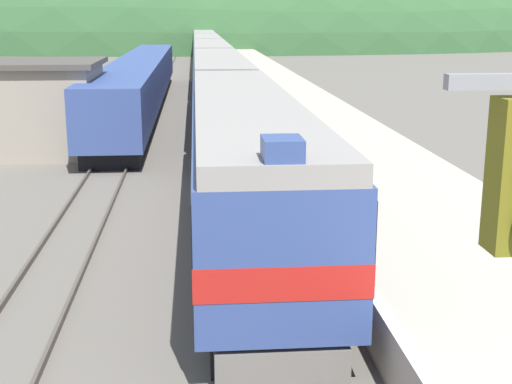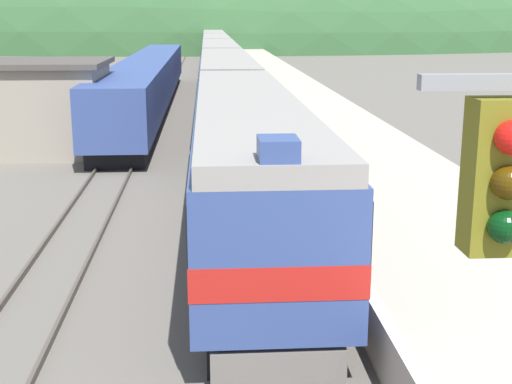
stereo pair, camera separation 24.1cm
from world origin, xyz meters
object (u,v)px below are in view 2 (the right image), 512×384
express_train_lead_car (247,160)px  carriage_second (227,89)px  carriage_fifth (214,45)px  carriage_fourth (216,52)px  carriage_third (220,64)px  siding_train (150,82)px

express_train_lead_car → carriage_second: 20.24m
carriage_fifth → express_train_lead_car: bearing=-90.0°
carriage_fourth → carriage_third: bearing=-90.0°
express_train_lead_car → carriage_fifth: bearing=90.0°
siding_train → carriage_fifth: bearing=84.5°
carriage_third → carriage_second: bearing=-90.0°
express_train_lead_car → carriage_fourth: 60.31m
express_train_lead_car → siding_train: express_train_lead_car is taller
carriage_second → carriage_third: (0.00, 20.04, 0.00)m
carriage_second → carriage_third: 20.04m
carriage_second → carriage_fourth: size_ratio=1.00×
carriage_fifth → carriage_fourth: bearing=-90.0°
express_train_lead_car → carriage_fifth: 80.35m
carriage_second → carriage_fifth: 60.12m
express_train_lead_car → carriage_fourth: (0.00, 60.31, -0.01)m
carriage_fourth → carriage_fifth: bearing=90.0°
carriage_third → siding_train: bearing=-113.0°
siding_train → carriage_second: bearing=-59.7°
carriage_third → carriage_fourth: bearing=90.0°
carriage_third → carriage_fifth: size_ratio=1.00×
carriage_fourth → siding_train: carriage_fourth is taller
express_train_lead_car → carriage_third: bearing=90.0°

